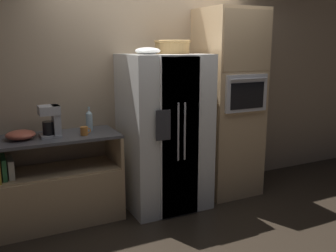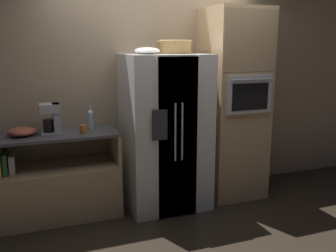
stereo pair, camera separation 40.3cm
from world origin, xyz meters
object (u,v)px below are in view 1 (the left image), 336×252
wall_oven (228,103)px  mixing_bowl (21,135)px  refrigerator (165,132)px  bottle_tall (89,120)px  wicker_basket (172,46)px  fruit_bowl (148,51)px  coffee_maker (52,120)px  mug (84,131)px

wall_oven → mixing_bowl: (-2.38, 0.06, -0.16)m
refrigerator → bottle_tall: size_ratio=6.69×
refrigerator → wicker_basket: 0.96m
fruit_bowl → coffee_maker: fruit_bowl is taller
wicker_basket → bottle_tall: size_ratio=1.56×
bottle_tall → mixing_bowl: bottle_tall is taller
wall_oven → mixing_bowl: wall_oven is taller
refrigerator → mug: 0.91m
wicker_basket → refrigerator: bearing=-151.4°
wicker_basket → mug: 1.34m
refrigerator → bottle_tall: (-0.80, 0.18, 0.17)m
refrigerator → wall_oven: size_ratio=0.77×
refrigerator → coffee_maker: (-1.20, 0.09, 0.23)m
refrigerator → mixing_bowl: (-1.50, 0.11, 0.10)m
bottle_tall → wicker_basket: bearing=-6.8°
fruit_bowl → mixing_bowl: size_ratio=0.95×
refrigerator → mug: refrigerator is taller
wall_oven → fruit_bowl: size_ratio=8.40×
fruit_bowl → coffee_maker: 1.20m
wicker_basket → mixing_bowl: 1.84m
mug → coffee_maker: 0.34m
fruit_bowl → mug: (-0.68, 0.07, -0.80)m
coffee_maker → mug: bearing=-16.0°
wicker_basket → mug: (-1.04, -0.07, -0.84)m
wall_oven → mixing_bowl: bearing=178.5°
coffee_maker → fruit_bowl: bearing=-9.2°
fruit_bowl → mug: bearing=173.9°
wall_oven → mixing_bowl: 2.39m
refrigerator → mixing_bowl: refrigerator is taller
bottle_tall → mug: bottle_tall is taller
fruit_bowl → wicker_basket: bearing=21.5°
mixing_bowl → coffee_maker: bearing=-3.4°
refrigerator → wall_oven: (0.88, 0.04, 0.26)m
mug → coffee_maker: (-0.30, 0.09, 0.13)m
wall_oven → mixing_bowl: size_ratio=7.98×
wicker_basket → mixing_bowl: wicker_basket is taller
wicker_basket → bottle_tall: wicker_basket is taller
wall_oven → coffee_maker: 2.09m
wicker_basket → fruit_bowl: size_ratio=1.51×
mug → mixing_bowl: mixing_bowl is taller
wall_oven → bottle_tall: wall_oven is taller
refrigerator → fruit_bowl: bearing=-163.0°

